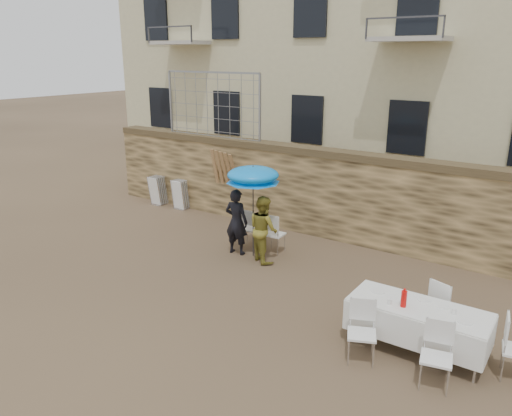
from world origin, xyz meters
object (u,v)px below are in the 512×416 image
Objects in this scene: banquet_table at (419,309)px; chair_stack_left at (162,189)px; table_chair_front_left at (362,333)px; couple_chair_left at (250,227)px; chair_stack_right at (183,193)px; man_suit at (236,222)px; woman_dress at (263,229)px; soda_bottle at (404,299)px; couple_chair_right at (275,233)px; table_chair_front_right at (437,357)px; table_chair_back at (444,306)px; umbrella at (253,178)px.

chair_stack_left is at bearing 158.37° from banquet_table.
couple_chair_left is at bearing 120.54° from table_chair_front_left.
man_suit is at bearing -29.53° from chair_stack_right.
woman_dress is 1.64× the size of chair_stack_left.
banquet_table is at bearing 27.38° from table_chair_front_left.
chair_stack_right reaches higher than banquet_table.
soda_bottle is 0.28× the size of chair_stack_left.
chair_stack_left is at bearing -19.68° from couple_chair_right.
couple_chair_right is 1.00× the size of table_chair_front_left.
man_suit is 1.62× the size of couple_chair_left.
table_chair_front_right is 1.58m from table_chair_back.
chair_stack_right is (-8.39, 2.80, -0.02)m from table_chair_back.
banquet_table is at bearing 147.37° from couple_chair_right.
soda_bottle reaches higher than table_chair_back.
banquet_table is at bearing -173.36° from woman_dress.
man_suit is at bearing 160.86° from banquet_table.
couple_chair_left is (-0.40, 0.45, -1.38)m from umbrella.
table_chair_front_right is (0.70, -0.60, -0.43)m from soda_bottle.
woman_dress is 4.14m from table_chair_front_left.
table_chair_front_left is (3.42, -2.94, 0.00)m from couple_chair_right.
soda_bottle is 0.27× the size of table_chair_front_left.
man_suit is 1.69× the size of chair_stack_right.
woman_dress reaches higher than chair_stack_right.
man_suit reaches higher than table_chair_front_left.
couple_chair_right is at bearing -148.72° from man_suit.
soda_bottle is at bearing -25.16° from chair_stack_right.
couple_chair_right is at bearing 151.44° from banquet_table.
umbrella reaches higher than woman_dress.
soda_bottle is at bearing 151.54° from man_suit.
chair_stack_left is (-4.77, 1.87, -1.40)m from umbrella.
couple_chair_left is (-0.75, 0.55, -0.27)m from woman_dress.
table_chair_front_left is 9.54m from chair_stack_left.
table_chair_back reaches higher than chair_stack_left.
woman_dress is 1.57× the size of table_chair_front_left.
chair_stack_left reaches higher than banquet_table.
couple_chair_left is 5.10m from soda_bottle.
banquet_table is 2.19× the size of table_chair_front_right.
banquet_table is 2.19× the size of table_chair_front_left.
umbrella reaches higher than table_chair_front_left.
umbrella is at bearing 125.58° from couple_chair_left.
woman_dress is at bearing 120.71° from table_chair_front_left.
man_suit is at bearing 158.42° from soda_bottle.
umbrella is 2.05× the size of couple_chair_right.
couple_chair_right is 4.58m from banquet_table.
umbrella reaches higher than table_chair_front_right.
chair_stack_left and chair_stack_right have the same top height.
soda_bottle is 0.27× the size of table_chair_back.
umbrella is at bearing 52.24° from couple_chair_right.
couple_chair_left is at bearing 3.90° from table_chair_back.
couple_chair_left is at bearing -4.07° from couple_chair_right.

